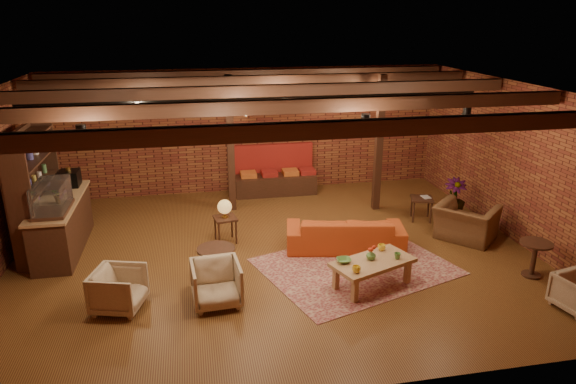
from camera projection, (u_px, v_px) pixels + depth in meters
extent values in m
plane|color=#432110|center=(275.00, 254.00, 10.11)|extent=(10.00, 10.00, 0.00)
cube|color=black|center=(274.00, 90.00, 9.06)|extent=(10.00, 8.00, 0.02)
cube|color=maroon|center=(249.00, 131.00, 13.29)|extent=(10.00, 0.02, 3.20)
cube|color=maroon|center=(332.00, 279.00, 5.88)|extent=(10.00, 0.02, 3.20)
cube|color=maroon|center=(516.00, 163.00, 10.47)|extent=(0.02, 8.00, 3.20)
cylinder|color=black|center=(261.00, 96.00, 10.66)|extent=(9.60, 0.12, 0.12)
cube|color=black|center=(231.00, 145.00, 11.89)|extent=(0.16, 0.16, 3.20)
cube|color=black|center=(379.00, 144.00, 11.94)|extent=(0.16, 0.16, 3.20)
imported|color=#337F33|center=(65.00, 188.00, 10.11)|extent=(0.35, 0.39, 0.30)
cube|color=orange|center=(278.00, 107.00, 12.32)|extent=(0.86, 0.06, 0.30)
cube|color=maroon|center=(355.00, 266.00, 9.59)|extent=(3.94, 3.45, 0.01)
imported|color=#AA3F17|center=(345.00, 232.00, 10.25)|extent=(2.46, 1.34, 0.68)
cube|color=#936444|center=(373.00, 262.00, 8.77)|extent=(1.58, 1.18, 0.07)
cube|color=#936444|center=(355.00, 291.00, 8.35)|extent=(0.09, 0.09, 0.42)
cube|color=#936444|center=(407.00, 272.00, 8.95)|extent=(0.09, 0.09, 0.42)
cube|color=#936444|center=(336.00, 278.00, 8.75)|extent=(0.09, 0.09, 0.42)
cube|color=#936444|center=(388.00, 261.00, 9.35)|extent=(0.09, 0.09, 0.42)
imported|color=yellow|center=(356.00, 269.00, 8.34)|extent=(0.18, 0.18, 0.11)
imported|color=#50823B|center=(397.00, 256.00, 8.81)|extent=(0.15, 0.15, 0.11)
imported|color=yellow|center=(382.00, 247.00, 9.12)|extent=(0.18, 0.18, 0.11)
imported|color=#50823B|center=(344.00, 260.00, 8.70)|extent=(0.32, 0.32, 0.06)
imported|color=#50823B|center=(371.00, 256.00, 8.78)|extent=(0.17, 0.17, 0.14)
sphere|color=red|center=(371.00, 249.00, 8.74)|extent=(0.10, 0.10, 0.10)
cube|color=black|center=(225.00, 218.00, 10.48)|extent=(0.51, 0.51, 0.04)
cylinder|color=black|center=(226.00, 230.00, 10.57)|extent=(0.04, 0.04, 0.50)
cylinder|color=olive|center=(225.00, 217.00, 10.47)|extent=(0.15, 0.15, 0.02)
cylinder|color=olive|center=(225.00, 213.00, 10.45)|extent=(0.04, 0.04, 0.21)
sphere|color=gold|center=(225.00, 207.00, 10.40)|extent=(0.29, 0.29, 0.29)
cylinder|color=black|center=(216.00, 249.00, 8.78)|extent=(0.66, 0.66, 0.04)
cylinder|color=black|center=(217.00, 266.00, 8.89)|extent=(0.09, 0.09, 0.64)
cylinder|color=black|center=(218.00, 283.00, 8.99)|extent=(0.39, 0.39, 0.04)
imported|color=beige|center=(118.00, 288.00, 8.11)|extent=(0.87, 0.90, 0.76)
imported|color=beige|center=(216.00, 282.00, 8.26)|extent=(0.82, 0.77, 0.79)
imported|color=brown|center=(467.00, 217.00, 10.61)|extent=(1.32, 1.35, 1.00)
cube|color=black|center=(422.00, 199.00, 11.62)|extent=(0.60, 0.60, 0.04)
cylinder|color=black|center=(421.00, 210.00, 11.70)|extent=(0.04, 0.04, 0.49)
imported|color=black|center=(422.00, 197.00, 11.61)|extent=(0.24, 0.28, 0.02)
cylinder|color=black|center=(537.00, 243.00, 9.06)|extent=(0.56, 0.56, 0.04)
cylinder|color=black|center=(534.00, 259.00, 9.16)|extent=(0.09, 0.09, 0.61)
cylinder|color=black|center=(531.00, 275.00, 9.26)|extent=(0.34, 0.34, 0.04)
imported|color=#4C7F4C|center=(458.00, 160.00, 11.54)|extent=(1.82, 1.82, 2.73)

